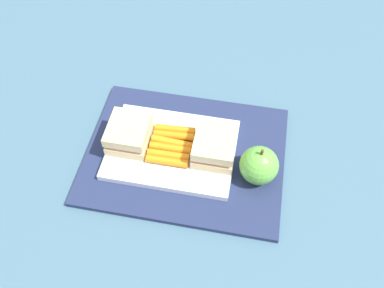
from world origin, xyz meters
The scene contains 7 objects.
ground_plane centered at (0.00, 0.00, 0.00)m, with size 2.40×2.40×0.00m, color #42667A.
lunchbag_mat centered at (0.00, 0.00, 0.01)m, with size 0.36×0.28×0.01m, color navy.
food_tray centered at (-0.03, 0.00, 0.02)m, with size 0.23×0.17×0.01m, color white.
sandwich_half_left centered at (-0.10, 0.00, 0.04)m, with size 0.07×0.08×0.04m.
sandwich_half_right centered at (0.05, 0.00, 0.04)m, with size 0.07×0.08×0.04m.
carrot_sticks_bundle centered at (-0.03, 0.00, 0.03)m, with size 0.08×0.09×0.02m.
apple centered at (0.13, -0.02, 0.04)m, with size 0.07×0.07×0.08m.
Camera 1 is at (0.09, -0.43, 0.65)m, focal length 39.64 mm.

